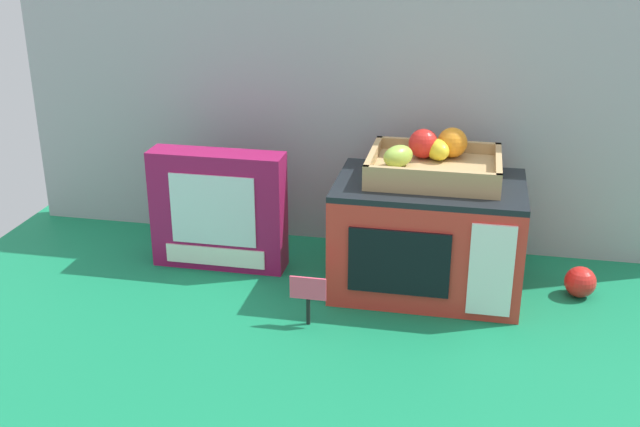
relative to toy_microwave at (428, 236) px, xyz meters
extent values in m
plane|color=#147A4C|center=(-0.18, 0.01, -0.12)|extent=(1.70, 1.70, 0.00)
cube|color=#A0A3A8|center=(-0.18, 0.23, 0.26)|extent=(1.61, 0.03, 0.76)
cube|color=red|center=(0.00, 0.00, -0.01)|extent=(0.38, 0.25, 0.22)
cube|color=black|center=(0.00, 0.00, 0.11)|extent=(0.38, 0.25, 0.01)
cube|color=black|center=(-0.05, -0.13, -0.01)|extent=(0.20, 0.01, 0.13)
cube|color=white|center=(0.13, -0.13, -0.01)|extent=(0.08, 0.01, 0.19)
cube|color=tan|center=(0.00, 0.03, 0.13)|extent=(0.26, 0.22, 0.03)
cube|color=tan|center=(0.00, -0.07, 0.15)|extent=(0.26, 0.01, 0.02)
cube|color=tan|center=(0.00, 0.13, 0.15)|extent=(0.26, 0.01, 0.02)
cube|color=tan|center=(-0.12, 0.03, 0.15)|extent=(0.01, 0.22, 0.02)
cube|color=tan|center=(0.13, 0.03, 0.15)|extent=(0.01, 0.22, 0.02)
ellipsoid|color=#9EC647|center=(-0.07, 0.01, 0.16)|extent=(0.08, 0.08, 0.04)
sphere|color=orange|center=(0.03, 0.10, 0.17)|extent=(0.06, 0.06, 0.06)
ellipsoid|color=yellow|center=(0.01, 0.07, 0.16)|extent=(0.07, 0.08, 0.04)
sphere|color=red|center=(-0.02, 0.08, 0.17)|extent=(0.06, 0.06, 0.06)
cube|color=#99144C|center=(-0.46, 0.02, 0.01)|extent=(0.29, 0.07, 0.26)
cube|color=silver|center=(-0.46, -0.02, 0.03)|extent=(0.19, 0.00, 0.16)
cube|color=white|center=(-0.46, -0.02, -0.08)|extent=(0.22, 0.00, 0.04)
cylinder|color=black|center=(-0.21, -0.20, -0.09)|extent=(0.01, 0.01, 0.06)
cube|color=#F44C6B|center=(-0.21, -0.20, -0.04)|extent=(0.07, 0.00, 0.05)
sphere|color=red|center=(0.31, 0.02, -0.08)|extent=(0.06, 0.06, 0.06)
camera|label=1|loc=(0.08, -1.48, 0.63)|focal=43.66mm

